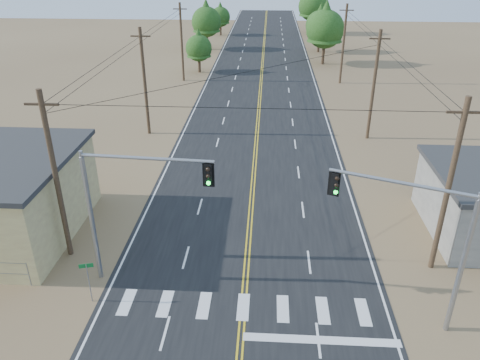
{
  "coord_description": "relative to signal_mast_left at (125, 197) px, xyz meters",
  "views": [
    {
      "loc": [
        0.94,
        -10.24,
        16.39
      ],
      "look_at": [
        -0.62,
        15.39,
        3.5
      ],
      "focal_mm": 35.0,
      "sensor_mm": 36.0,
      "label": 1
    }
  ],
  "objects": [
    {
      "name": "utility_pole_right_near",
      "position": [
        16.57,
        2.14,
        -0.02
      ],
      "size": [
        1.8,
        0.3,
        10.0
      ],
      "color": "#4C3826",
      "rests_on": "ground"
    },
    {
      "name": "tree_left_near",
      "position": [
        -2.93,
        46.97,
        -1.35
      ],
      "size": [
        3.72,
        3.72,
        6.19
      ],
      "color": "#3F2D1E",
      "rests_on": "ground"
    },
    {
      "name": "street_sign",
      "position": [
        -1.73,
        -1.86,
        -3.56
      ],
      "size": [
        0.68,
        0.2,
        2.35
      ],
      "rotation": [
        0.0,
        0.0,
        0.25
      ],
      "color": "gray",
      "rests_on": "ground"
    },
    {
      "name": "tree_right_mid",
      "position": [
        15.49,
        62.55,
        -0.22
      ],
      "size": [
        4.83,
        4.83,
        8.04
      ],
      "color": "#3F2D1E",
      "rests_on": "ground"
    },
    {
      "name": "tree_right_far",
      "position": [
        15.72,
        81.3,
        0.88
      ],
      "size": [
        5.91,
        5.91,
        9.84
      ],
      "color": "#3F2D1E",
      "rests_on": "ground"
    },
    {
      "name": "utility_pole_left_near",
      "position": [
        -4.43,
        2.14,
        -0.02
      ],
      "size": [
        1.8,
        0.3,
        10.0
      ],
      "color": "#4C3826",
      "rests_on": "ground"
    },
    {
      "name": "utility_pole_right_mid",
      "position": [
        16.57,
        22.14,
        -0.02
      ],
      "size": [
        1.8,
        0.3,
        10.0
      ],
      "color": "#4C3826",
      "rests_on": "ground"
    },
    {
      "name": "tree_left_far",
      "position": [
        -2.93,
        78.34,
        -1.16
      ],
      "size": [
        3.9,
        3.9,
        6.5
      ],
      "color": "#3F2D1E",
      "rests_on": "ground"
    },
    {
      "name": "tree_left_mid",
      "position": [
        -3.9,
        63.57,
        0.04
      ],
      "size": [
        5.08,
        5.08,
        8.47
      ],
      "color": "#3F2D1E",
      "rests_on": "ground"
    },
    {
      "name": "signal_mast_right",
      "position": [
        14.07,
        -2.11,
        -0.12
      ],
      "size": [
        6.01,
        2.51,
        7.39
      ],
      "rotation": [
        0.0,
        0.0,
        -0.37
      ],
      "color": "gray",
      "rests_on": "ground"
    },
    {
      "name": "utility_pole_left_far",
      "position": [
        -4.43,
        42.14,
        -0.02
      ],
      "size": [
        1.8,
        0.3,
        10.0
      ],
      "color": "#4C3826",
      "rests_on": "ground"
    },
    {
      "name": "utility_pole_left_mid",
      "position": [
        -4.43,
        22.14,
        -0.02
      ],
      "size": [
        1.8,
        0.3,
        10.0
      ],
      "color": "#4C3826",
      "rests_on": "ground"
    },
    {
      "name": "tree_right_near",
      "position": [
        15.36,
        53.3,
        0.64
      ],
      "size": [
        5.67,
        5.67,
        9.45
      ],
      "color": "#3F2D1E",
      "rests_on": "ground"
    },
    {
      "name": "road",
      "position": [
        6.07,
        20.14,
        -5.13
      ],
      "size": [
        15.0,
        200.0,
        0.02
      ],
      "primitive_type": "cube",
      "color": "black",
      "rests_on": "ground"
    },
    {
      "name": "utility_pole_right_far",
      "position": [
        16.57,
        42.14,
        -0.02
      ],
      "size": [
        1.8,
        0.3,
        10.0
      ],
      "color": "#4C3826",
      "rests_on": "ground"
    },
    {
      "name": "signal_mast_left",
      "position": [
        0.0,
        0.0,
        0.0
      ],
      "size": [
        6.67,
        0.84,
        7.55
      ],
      "rotation": [
        0.0,
        0.0,
        -0.07
      ],
      "color": "gray",
      "rests_on": "ground"
    }
  ]
}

